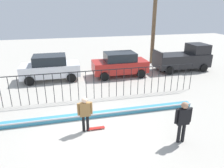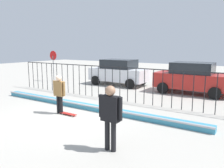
{
  "view_description": "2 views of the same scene",
  "coord_description": "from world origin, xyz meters",
  "px_view_note": "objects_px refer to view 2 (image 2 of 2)",
  "views": [
    {
      "loc": [
        -1.26,
        -8.25,
        5.32
      ],
      "look_at": [
        1.24,
        1.97,
        1.39
      ],
      "focal_mm": 33.68,
      "sensor_mm": 36.0,
      "label": 1
    },
    {
      "loc": [
        6.45,
        -6.63,
        2.82
      ],
      "look_at": [
        1.24,
        1.43,
        1.23
      ],
      "focal_mm": 36.12,
      "sensor_mm": 36.0,
      "label": 2
    }
  ],
  "objects_px": {
    "parked_car_red": "(192,78)",
    "stop_sign": "(53,62)",
    "skateboard": "(68,114)",
    "parked_car_white": "(119,72)",
    "skateboarder": "(59,91)",
    "camera_operator": "(110,112)"
  },
  "relations": [
    {
      "from": "stop_sign",
      "to": "parked_car_white",
      "type": "bearing_deg",
      "value": 13.32
    },
    {
      "from": "skateboard",
      "to": "parked_car_white",
      "type": "bearing_deg",
      "value": 126.77
    },
    {
      "from": "camera_operator",
      "to": "parked_car_red",
      "type": "distance_m",
      "value": 9.11
    },
    {
      "from": "camera_operator",
      "to": "parked_car_white",
      "type": "xyz_separation_m",
      "value": [
        -5.41,
        9.4,
        -0.12
      ]
    },
    {
      "from": "skateboard",
      "to": "parked_car_white",
      "type": "relative_size",
      "value": 0.19
    },
    {
      "from": "camera_operator",
      "to": "parked_car_red",
      "type": "xyz_separation_m",
      "value": [
        -0.06,
        9.1,
        -0.12
      ]
    },
    {
      "from": "skateboarder",
      "to": "skateboard",
      "type": "distance_m",
      "value": 1.05
    },
    {
      "from": "skateboarder",
      "to": "skateboard",
      "type": "relative_size",
      "value": 2.07
    },
    {
      "from": "parked_car_white",
      "to": "stop_sign",
      "type": "xyz_separation_m",
      "value": [
        -5.52,
        -1.31,
        0.64
      ]
    },
    {
      "from": "camera_operator",
      "to": "skateboarder",
      "type": "bearing_deg",
      "value": 15.51
    },
    {
      "from": "skateboard",
      "to": "skateboarder",
      "type": "bearing_deg",
      "value": -156.87
    },
    {
      "from": "skateboarder",
      "to": "camera_operator",
      "type": "relative_size",
      "value": 0.91
    },
    {
      "from": "skateboard",
      "to": "stop_sign",
      "type": "height_order",
      "value": "stop_sign"
    },
    {
      "from": "parked_car_red",
      "to": "stop_sign",
      "type": "xyz_separation_m",
      "value": [
        -10.87,
        -1.02,
        0.64
      ]
    },
    {
      "from": "stop_sign",
      "to": "parked_car_red",
      "type": "bearing_deg",
      "value": 5.33
    },
    {
      "from": "parked_car_red",
      "to": "parked_car_white",
      "type": "bearing_deg",
      "value": 173.82
    },
    {
      "from": "skateboard",
      "to": "camera_operator",
      "type": "relative_size",
      "value": 0.44
    },
    {
      "from": "parked_car_white",
      "to": "stop_sign",
      "type": "distance_m",
      "value": 5.71
    },
    {
      "from": "skateboard",
      "to": "stop_sign",
      "type": "distance_m",
      "value": 10.09
    },
    {
      "from": "parked_car_red",
      "to": "stop_sign",
      "type": "relative_size",
      "value": 1.72
    },
    {
      "from": "skateboarder",
      "to": "stop_sign",
      "type": "bearing_deg",
      "value": 119.74
    },
    {
      "from": "parked_car_red",
      "to": "skateboard",
      "type": "bearing_deg",
      "value": -116.44
    }
  ]
}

